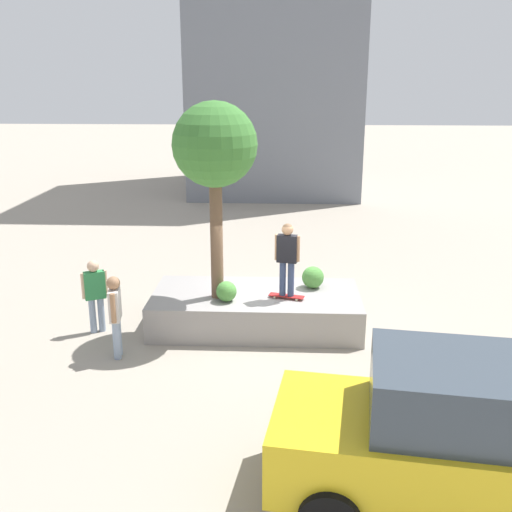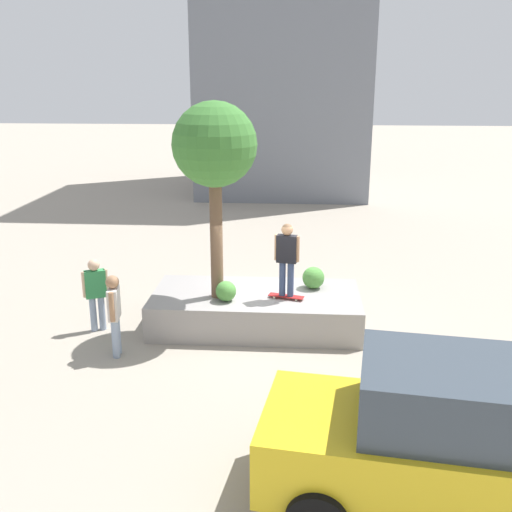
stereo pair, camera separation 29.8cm
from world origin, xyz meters
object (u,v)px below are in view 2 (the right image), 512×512
pedestrian_crossing (96,290)px  bystander_watching (114,310)px  plaza_tree (215,148)px  skateboarder (287,255)px  taxi_cab (448,439)px  planter_ledge (256,309)px  skateboard (286,296)px

pedestrian_crossing → bystander_watching: 1.48m
plaza_tree → skateboarder: size_ratio=2.61×
plaza_tree → taxi_cab: size_ratio=0.88×
planter_ledge → pedestrian_crossing: bearing=7.9°
pedestrian_crossing → plaza_tree: bearing=-175.1°
bystander_watching → planter_ledge: bearing=-148.1°
plaza_tree → taxi_cab: (-3.79, 5.77, -3.06)m
plaza_tree → taxi_cab: plaza_tree is taller
skateboard → bystander_watching: bystander_watching is taller
planter_ledge → pedestrian_crossing: size_ratio=2.79×
plaza_tree → taxi_cab: 7.55m
planter_ledge → taxi_cab: 6.74m
planter_ledge → skateboarder: 1.63m
plaza_tree → pedestrian_crossing: size_ratio=2.53×
bystander_watching → pedestrian_crossing: bearing=-56.9°
skateboard → bystander_watching: size_ratio=0.47×
skateboard → pedestrian_crossing: (4.32, 0.20, 0.12)m
skateboard → pedestrian_crossing: 4.32m
skateboarder → taxi_cab: bearing=111.2°
plaza_tree → skateboarder: bearing=178.6°
plaza_tree → pedestrian_crossing: bearing=4.9°
planter_ledge → bystander_watching: size_ratio=2.71×
skateboard → taxi_cab: 6.15m
skateboarder → plaza_tree: bearing=-1.4°
planter_ledge → skateboarder: skateboarder is taller
taxi_cab → bystander_watching: taxi_cab is taller
skateboarder → bystander_watching: (3.51, 1.44, -0.83)m
skateboarder → taxi_cab: skateboarder is taller
plaza_tree → bystander_watching: 3.99m
skateboarder → planter_ledge: bearing=-23.4°
skateboard → taxi_cab: taxi_cab is taller
planter_ledge → skateboard: size_ratio=5.79×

